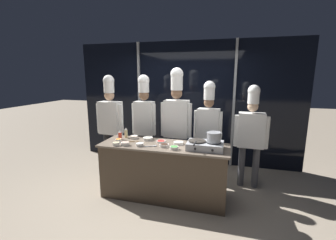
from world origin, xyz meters
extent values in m
plane|color=gray|center=(0.00, 0.00, 0.00)|extent=(24.00, 24.00, 0.00)
cube|color=black|center=(0.00, 1.66, 1.35)|extent=(5.01, 0.04, 2.70)
cube|color=gray|center=(-1.07, 1.61, 1.35)|extent=(0.05, 0.05, 2.70)
cube|color=gray|center=(1.07, 1.61, 1.35)|extent=(0.05, 0.05, 2.70)
cube|color=#4C3D2D|center=(0.00, 0.00, 0.43)|extent=(1.99, 0.64, 0.86)
cube|color=#756656|center=(0.00, 0.00, 0.88)|extent=(2.05, 0.67, 0.03)
cube|color=#B2B5BA|center=(0.65, -0.05, 0.94)|extent=(0.53, 0.36, 0.11)
cylinder|color=black|center=(0.53, -0.05, 1.00)|extent=(0.21, 0.21, 0.01)
cylinder|color=black|center=(0.53, -0.24, 0.94)|extent=(0.03, 0.01, 0.03)
cylinder|color=black|center=(0.78, -0.05, 1.00)|extent=(0.21, 0.21, 0.01)
cylinder|color=black|center=(0.78, -0.24, 0.94)|extent=(0.03, 0.01, 0.03)
cylinder|color=#38332D|center=(0.53, -0.05, 1.01)|extent=(0.25, 0.25, 0.01)
cone|color=#38332D|center=(0.53, -0.05, 1.03)|extent=(0.27, 0.27, 0.04)
cylinder|color=black|center=(0.53, -0.27, 1.04)|extent=(0.02, 0.20, 0.02)
cylinder|color=#93969B|center=(0.78, -0.05, 1.08)|extent=(0.20, 0.20, 0.15)
torus|color=#93969B|center=(0.78, -0.05, 1.15)|extent=(0.21, 0.21, 0.01)
torus|color=#93969B|center=(0.66, -0.05, 1.13)|extent=(0.01, 0.05, 0.05)
torus|color=#93969B|center=(0.89, -0.05, 1.13)|extent=(0.01, 0.05, 0.05)
cylinder|color=beige|center=(-0.76, 0.21, 0.96)|extent=(0.05, 0.05, 0.14)
cone|color=white|center=(-0.76, 0.21, 1.05)|extent=(0.05, 0.05, 0.04)
cylinder|color=red|center=(-0.81, 0.09, 0.95)|extent=(0.06, 0.06, 0.12)
cone|color=white|center=(-0.81, 0.09, 1.03)|extent=(0.05, 0.05, 0.03)
cylinder|color=silver|center=(-0.34, -0.17, 0.91)|extent=(0.12, 0.12, 0.04)
torus|color=silver|center=(-0.34, -0.17, 0.94)|extent=(0.12, 0.12, 0.01)
cylinder|color=white|center=(-0.34, -0.17, 0.93)|extent=(0.10, 0.10, 0.02)
cylinder|color=silver|center=(0.21, -0.19, 0.91)|extent=(0.13, 0.13, 0.04)
torus|color=silver|center=(0.21, -0.19, 0.94)|extent=(0.14, 0.14, 0.01)
cylinder|color=#4C9E47|center=(0.21, -0.19, 0.93)|extent=(0.11, 0.11, 0.02)
cylinder|color=silver|center=(-0.60, 0.20, 0.92)|extent=(0.13, 0.13, 0.05)
torus|color=silver|center=(-0.60, 0.20, 0.94)|extent=(0.14, 0.14, 0.01)
cylinder|color=beige|center=(-0.60, 0.20, 0.93)|extent=(0.11, 0.11, 0.03)
cylinder|color=silver|center=(-0.57, -0.20, 0.92)|extent=(0.13, 0.13, 0.05)
torus|color=silver|center=(-0.57, -0.20, 0.94)|extent=(0.13, 0.13, 0.01)
cylinder|color=#EAA893|center=(-0.57, -0.20, 0.93)|extent=(0.11, 0.11, 0.03)
cylinder|color=silver|center=(-0.71, -0.24, 0.92)|extent=(0.11, 0.11, 0.05)
torus|color=silver|center=(-0.71, -0.24, 0.94)|extent=(0.11, 0.11, 0.01)
cylinder|color=#E0C689|center=(-0.71, -0.24, 0.93)|extent=(0.09, 0.09, 0.03)
cylinder|color=silver|center=(-0.77, -0.05, 0.91)|extent=(0.10, 0.10, 0.05)
torus|color=silver|center=(-0.77, -0.05, 0.94)|extent=(0.11, 0.11, 0.01)
cylinder|color=orange|center=(-0.77, -0.05, 0.93)|extent=(0.08, 0.08, 0.02)
cylinder|color=silver|center=(-0.07, 0.08, 0.91)|extent=(0.15, 0.15, 0.03)
torus|color=silver|center=(-0.07, 0.08, 0.93)|extent=(0.15, 0.15, 0.01)
cylinder|color=red|center=(-0.07, 0.08, 0.92)|extent=(0.12, 0.12, 0.02)
cylinder|color=silver|center=(0.22, 0.08, 0.91)|extent=(0.16, 0.16, 0.04)
torus|color=silver|center=(0.22, 0.08, 0.93)|extent=(0.16, 0.16, 0.01)
cylinder|color=silver|center=(0.22, 0.08, 0.92)|extent=(0.13, 0.13, 0.02)
cylinder|color=silver|center=(0.03, -0.10, 0.91)|extent=(0.15, 0.15, 0.04)
torus|color=silver|center=(0.03, -0.10, 0.93)|extent=(0.15, 0.15, 0.01)
cylinder|color=#382319|center=(0.03, -0.10, 0.92)|extent=(0.12, 0.12, 0.02)
cylinder|color=silver|center=(-0.33, 0.17, 0.91)|extent=(0.16, 0.16, 0.04)
torus|color=silver|center=(-0.33, 0.17, 0.94)|extent=(0.17, 0.17, 0.01)
cylinder|color=silver|center=(-0.33, 0.17, 0.93)|extent=(0.13, 0.13, 0.02)
cube|color=#B2B5BA|center=(-0.20, -0.17, 0.90)|extent=(0.13, 0.07, 0.01)
ellipsoid|color=#B2B5BA|center=(-0.11, -0.12, 0.90)|extent=(0.08, 0.07, 0.02)
cube|color=olive|center=(-0.57, 0.00, 0.90)|extent=(0.14, 0.05, 0.01)
ellipsoid|color=olive|center=(-0.47, 0.03, 0.90)|extent=(0.07, 0.05, 0.02)
cylinder|color=#232326|center=(-1.20, 0.68, 0.40)|extent=(0.12, 0.12, 0.81)
cylinder|color=#232326|center=(-1.44, 0.71, 0.40)|extent=(0.12, 0.12, 0.81)
cube|color=white|center=(-1.32, 0.69, 1.13)|extent=(0.47, 0.28, 0.65)
cylinder|color=white|center=(-1.08, 0.63, 1.11)|extent=(0.09, 0.09, 0.60)
cylinder|color=white|center=(-1.57, 0.68, 1.11)|extent=(0.09, 0.09, 0.60)
sphere|color=tan|center=(-1.32, 0.69, 1.58)|extent=(0.19, 0.19, 0.19)
cylinder|color=white|center=(-1.32, 0.69, 1.75)|extent=(0.20, 0.20, 0.24)
sphere|color=white|center=(-1.32, 0.69, 1.87)|extent=(0.22, 0.22, 0.22)
cylinder|color=#4C4C51|center=(-0.52, 0.76, 0.41)|extent=(0.10, 0.10, 0.81)
cylinder|color=#4C4C51|center=(-0.72, 0.77, 0.41)|extent=(0.10, 0.10, 0.81)
cube|color=white|center=(-0.62, 0.77, 1.14)|extent=(0.39, 0.22, 0.66)
cylinder|color=white|center=(-0.41, 0.72, 1.13)|extent=(0.08, 0.08, 0.61)
cylinder|color=white|center=(-0.83, 0.75, 1.13)|extent=(0.08, 0.08, 0.61)
sphere|color=brown|center=(-0.62, 0.77, 1.60)|extent=(0.19, 0.19, 0.19)
cylinder|color=white|center=(-0.62, 0.77, 1.76)|extent=(0.20, 0.20, 0.23)
sphere|color=white|center=(-0.62, 0.77, 1.88)|extent=(0.22, 0.22, 0.22)
cylinder|color=#2D3856|center=(0.17, 0.66, 0.42)|extent=(0.11, 0.11, 0.85)
cylinder|color=#2D3856|center=(-0.07, 0.67, 0.42)|extent=(0.11, 0.11, 0.85)
cube|color=white|center=(0.05, 0.67, 1.19)|extent=(0.45, 0.24, 0.68)
cylinder|color=white|center=(0.29, 0.63, 1.17)|extent=(0.09, 0.09, 0.63)
cylinder|color=white|center=(-0.20, 0.64, 1.17)|extent=(0.09, 0.09, 0.63)
sphere|color=brown|center=(0.05, 0.67, 1.65)|extent=(0.20, 0.20, 0.20)
cylinder|color=white|center=(0.05, 0.67, 1.85)|extent=(0.21, 0.21, 0.28)
sphere|color=white|center=(0.05, 0.67, 1.99)|extent=(0.23, 0.23, 0.23)
cylinder|color=#2D3856|center=(0.73, 0.76, 0.38)|extent=(0.10, 0.10, 0.76)
cylinder|color=#2D3856|center=(0.51, 0.78, 0.38)|extent=(0.10, 0.10, 0.76)
cube|color=white|center=(0.62, 0.77, 1.07)|extent=(0.41, 0.24, 0.62)
cylinder|color=white|center=(0.83, 0.72, 1.06)|extent=(0.08, 0.08, 0.57)
cylinder|color=white|center=(0.40, 0.76, 1.06)|extent=(0.08, 0.08, 0.57)
sphere|color=brown|center=(0.62, 0.77, 1.49)|extent=(0.18, 0.18, 0.18)
cylinder|color=white|center=(0.62, 0.77, 1.66)|extent=(0.19, 0.19, 0.23)
sphere|color=white|center=(0.62, 0.77, 1.77)|extent=(0.21, 0.21, 0.21)
cylinder|color=#4C4C51|center=(1.48, 0.72, 0.37)|extent=(0.11, 0.11, 0.74)
cylinder|color=#4C4C51|center=(1.24, 0.73, 0.37)|extent=(0.11, 0.11, 0.74)
cube|color=white|center=(1.36, 0.73, 1.04)|extent=(0.44, 0.24, 0.60)
cylinder|color=white|center=(1.60, 0.68, 1.02)|extent=(0.09, 0.09, 0.55)
cylinder|color=white|center=(1.11, 0.70, 1.02)|extent=(0.09, 0.09, 0.55)
sphere|color=beige|center=(1.36, 0.73, 1.45)|extent=(0.18, 0.18, 0.18)
cylinder|color=white|center=(1.36, 0.73, 1.61)|extent=(0.19, 0.19, 0.22)
sphere|color=white|center=(1.36, 0.73, 1.72)|extent=(0.20, 0.20, 0.20)
camera|label=1|loc=(0.96, -3.28, 1.98)|focal=24.00mm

